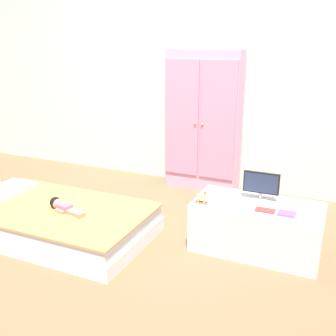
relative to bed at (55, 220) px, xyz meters
name	(u,v)px	position (x,y,z in m)	size (l,w,h in m)	color
ground_plane	(130,237)	(0.63, 0.21, -0.13)	(10.00, 10.00, 0.02)	brown
back_wall	(196,66)	(0.63, 1.78, 1.23)	(6.40, 0.05, 2.70)	silver
bed	(55,220)	(0.00, 0.00, 0.00)	(1.67, 0.95, 0.25)	white
doll	(61,206)	(0.10, -0.02, 0.16)	(0.39, 0.16, 0.10)	#D6668E
wardrobe	(203,121)	(0.78, 1.61, 0.65)	(0.82, 0.27, 1.54)	#E599BC
tv_stand	(256,227)	(1.67, 0.43, 0.08)	(0.99, 0.50, 0.40)	silver
tv_monitor	(261,184)	(1.66, 0.52, 0.41)	(0.28, 0.10, 0.23)	#99999E
rocking_horse_toy	(203,196)	(1.26, 0.26, 0.34)	(0.10, 0.04, 0.13)	#8E6642
book_red	(265,210)	(1.74, 0.32, 0.28)	(0.15, 0.08, 0.01)	#CC3838
book_purple	(287,214)	(1.90, 0.32, 0.29)	(0.13, 0.10, 0.02)	#8E51B2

